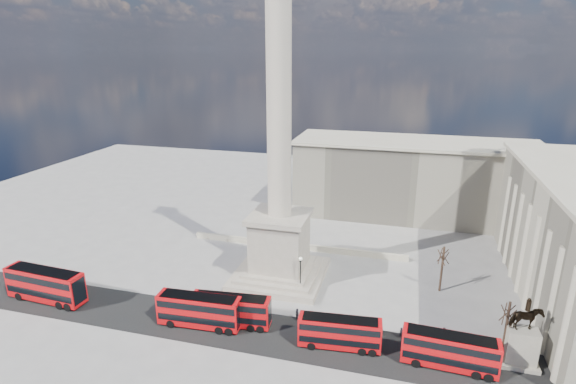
# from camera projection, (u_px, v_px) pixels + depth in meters

# --- Properties ---
(ground) EXTENTS (180.00, 180.00, 0.00)m
(ground) POSITION_uv_depth(u_px,v_px,m) (271.00, 292.00, 67.89)
(ground) COLOR #989590
(ground) RESTS_ON ground
(asphalt_road) EXTENTS (120.00, 9.00, 0.01)m
(asphalt_road) POSITION_uv_depth(u_px,v_px,m) (285.00, 336.00, 57.44)
(asphalt_road) COLOR black
(asphalt_road) RESTS_ON ground
(nelsons_column) EXTENTS (14.00, 14.00, 49.85)m
(nelsons_column) POSITION_uv_depth(u_px,v_px,m) (280.00, 201.00, 68.56)
(nelsons_column) COLOR #ABA08E
(nelsons_column) RESTS_ON ground
(balustrade_wall) EXTENTS (40.00, 0.60, 1.10)m
(balustrade_wall) POSITION_uv_depth(u_px,v_px,m) (297.00, 246.00, 82.43)
(balustrade_wall) COLOR #BDB59D
(balustrade_wall) RESTS_ON ground
(building_northeast) EXTENTS (51.00, 17.00, 16.60)m
(building_northeast) POSITION_uv_depth(u_px,v_px,m) (413.00, 179.00, 97.15)
(building_northeast) COLOR #AFA78F
(building_northeast) RESTS_ON ground
(red_bus_a) EXTENTS (10.69, 3.37, 4.26)m
(red_bus_a) POSITION_uv_depth(u_px,v_px,m) (231.00, 310.00, 59.19)
(red_bus_a) COLOR red
(red_bus_a) RESTS_ON ground
(red_bus_b) EXTENTS (11.17, 3.13, 4.48)m
(red_bus_b) POSITION_uv_depth(u_px,v_px,m) (200.00, 311.00, 58.86)
(red_bus_b) COLOR red
(red_bus_b) RESTS_ON ground
(red_bus_c) EXTENTS (10.20, 3.22, 4.07)m
(red_bus_c) POSITION_uv_depth(u_px,v_px,m) (340.00, 332.00, 54.67)
(red_bus_c) COLOR red
(red_bus_c) RESTS_ON ground
(red_bus_d) EXTENTS (10.72, 3.00, 4.30)m
(red_bus_d) POSITION_uv_depth(u_px,v_px,m) (450.00, 351.00, 51.15)
(red_bus_d) COLOR red
(red_bus_d) RESTS_ON ground
(red_bus_e) EXTENTS (12.34, 3.53, 4.95)m
(red_bus_e) POSITION_uv_depth(u_px,v_px,m) (46.00, 285.00, 64.80)
(red_bus_e) COLOR red
(red_bus_e) RESTS_ON ground
(victorian_lamp) EXTENTS (0.54, 0.54, 6.30)m
(victorian_lamp) POSITION_uv_depth(u_px,v_px,m) (300.00, 273.00, 65.89)
(victorian_lamp) COLOR black
(victorian_lamp) RESTS_ON ground
(equestrian_statue) EXTENTS (4.21, 3.16, 8.72)m
(equestrian_statue) POSITION_uv_depth(u_px,v_px,m) (522.00, 342.00, 51.50)
(equestrian_statue) COLOR #BDB59D
(equestrian_statue) RESTS_ON ground
(bare_tree_near) EXTENTS (1.83, 1.83, 8.02)m
(bare_tree_near) POSITION_uv_depth(u_px,v_px,m) (509.00, 312.00, 51.42)
(bare_tree_near) COLOR #332319
(bare_tree_near) RESTS_ON ground
(bare_tree_mid) EXTENTS (2.02, 2.02, 7.66)m
(bare_tree_mid) POSITION_uv_depth(u_px,v_px,m) (443.00, 255.00, 66.45)
(bare_tree_mid) COLOR #332319
(bare_tree_mid) RESTS_ON ground
(bare_tree_far) EXTENTS (1.91, 1.91, 7.81)m
(bare_tree_far) POSITION_uv_depth(u_px,v_px,m) (557.00, 257.00, 65.42)
(bare_tree_far) COLOR #332319
(bare_tree_far) RESTS_ON ground
(pedestrian_walking) EXTENTS (0.66, 0.57, 1.51)m
(pedestrian_walking) POSITION_uv_depth(u_px,v_px,m) (401.00, 333.00, 56.85)
(pedestrian_walking) COLOR #252329
(pedestrian_walking) RESTS_ON ground
(pedestrian_standing) EXTENTS (1.00, 0.86, 1.77)m
(pedestrian_standing) POSITION_uv_depth(u_px,v_px,m) (443.00, 334.00, 56.50)
(pedestrian_standing) COLOR #252329
(pedestrian_standing) RESTS_ON ground
(pedestrian_crossing) EXTENTS (0.91, 1.10, 1.76)m
(pedestrian_crossing) POSITION_uv_depth(u_px,v_px,m) (297.00, 314.00, 60.64)
(pedestrian_crossing) COLOR #252329
(pedestrian_crossing) RESTS_ON ground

